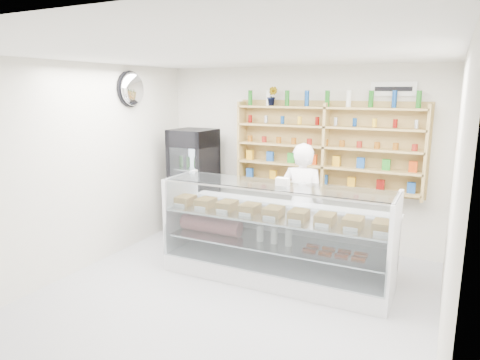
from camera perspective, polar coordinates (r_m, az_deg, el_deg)
The scene contains 8 objects.
room at distance 4.64m, azimuth -2.45°, elevation -1.01°, with size 5.00×5.00×5.00m.
display_counter at distance 5.67m, azimuth 4.78°, elevation -9.66°, with size 2.94×0.88×1.28m.
shop_worker at distance 6.10m, azimuth 8.22°, elevation -3.15°, with size 0.63×0.41×1.73m, color white.
drinks_cooler at distance 7.15m, azimuth -6.15°, elevation -0.48°, with size 0.68×0.66×1.81m.
wall_shelving at distance 6.58m, azimuth 11.30°, elevation 4.33°, with size 2.84×0.28×1.33m.
potted_plant at distance 6.80m, azimuth 4.31°, elevation 11.09°, with size 0.16×0.13×0.29m, color #1E6626.
security_mirror at distance 6.75m, azimuth -14.13°, elevation 11.69°, with size 0.15×0.50×0.50m, color silver.
wall_sign at distance 6.48m, azimuth 19.78°, elevation 11.36°, with size 0.62×0.03×0.20m, color white.
Camera 1 is at (2.18, -3.96, 2.44)m, focal length 32.00 mm.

